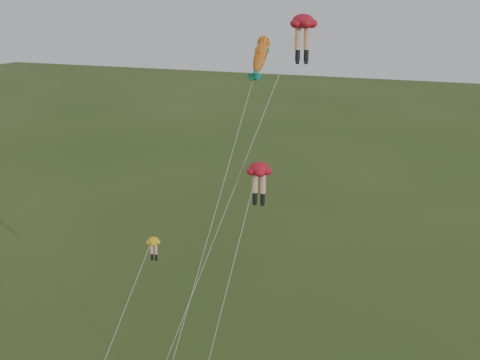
% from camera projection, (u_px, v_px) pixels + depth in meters
% --- Properties ---
extents(legs_kite_red_high, '(7.40, 8.77, 21.47)m').
position_uv_depth(legs_kite_red_high, '(301.00, 30.00, 29.60)').
color(legs_kite_red_high, '#B41221').
rests_on(legs_kite_red_high, ground).
extents(legs_kite_red_mid, '(2.57, 6.92, 13.85)m').
position_uv_depth(legs_kite_red_mid, '(258.00, 176.00, 29.00)').
color(legs_kite_red_mid, '#B41221').
rests_on(legs_kite_red_mid, ground).
extents(legs_kite_yellow, '(1.19, 8.09, 7.81)m').
position_uv_depth(legs_kite_yellow, '(150.00, 249.00, 34.03)').
color(legs_kite_yellow, gold).
rests_on(legs_kite_yellow, ground).
extents(fish_kite, '(2.45, 12.86, 20.28)m').
position_uv_depth(fish_kite, '(260.00, 56.00, 34.41)').
color(fish_kite, gold).
rests_on(fish_kite, ground).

